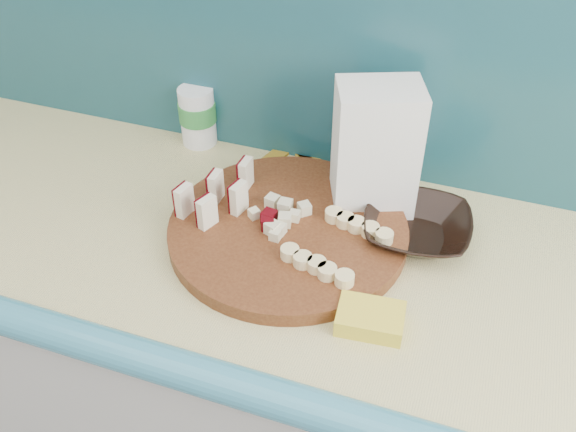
{
  "coord_description": "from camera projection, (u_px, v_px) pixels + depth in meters",
  "views": [
    {
      "loc": [
        0.47,
        0.71,
        1.68
      ],
      "look_at": [
        0.18,
        1.53,
        0.96
      ],
      "focal_mm": 40.0,
      "sensor_mm": 36.0,
      "label": 1
    }
  ],
  "objects": [
    {
      "name": "flour_bag",
      "position": [
        375.0,
        150.0,
        1.15
      ],
      "size": [
        0.18,
        0.15,
        0.25
      ],
      "primitive_type": "cube",
      "rotation": [
        0.0,
        0.0,
        0.38
      ],
      "color": "white",
      "rests_on": "kitchen_counter"
    },
    {
      "name": "backsplash",
      "position": [
        292.0,
        42.0,
        1.21
      ],
      "size": [
        2.2,
        0.02,
        0.5
      ],
      "primitive_type": "cube",
      "color": "teal",
      "rests_on": "kitchen_counter"
    },
    {
      "name": "kitchen_counter",
      "position": [
        250.0,
        386.0,
        1.45
      ],
      "size": [
        2.2,
        0.63,
        0.91
      ],
      "color": "beige",
      "rests_on": "ground"
    },
    {
      "name": "apple_chunks",
      "position": [
        276.0,
        214.0,
        1.15
      ],
      "size": [
        0.06,
        0.07,
        0.02
      ],
      "color": "#FFF7CB",
      "rests_on": "cutting_board"
    },
    {
      "name": "brown_bowl",
      "position": [
        417.0,
        228.0,
        1.14
      ],
      "size": [
        0.21,
        0.21,
        0.05
      ],
      "primitive_type": "imported",
      "rotation": [
        0.0,
        0.0,
        0.08
      ],
      "color": "black",
      "rests_on": "kitchen_counter"
    },
    {
      "name": "cutting_board",
      "position": [
        288.0,
        230.0,
        1.15
      ],
      "size": [
        0.54,
        0.54,
        0.03
      ],
      "primitive_type": "cylinder",
      "rotation": [
        0.0,
        0.0,
        -0.31
      ],
      "color": "#431E0E",
      "rests_on": "kitchen_counter"
    },
    {
      "name": "sponge",
      "position": [
        370.0,
        319.0,
        0.99
      ],
      "size": [
        0.11,
        0.08,
        0.03
      ],
      "primitive_type": "cube",
      "rotation": [
        0.0,
        0.0,
        0.1
      ],
      "color": "gold",
      "rests_on": "kitchen_counter"
    },
    {
      "name": "apple_wedges",
      "position": [
        218.0,
        194.0,
        1.17
      ],
      "size": [
        0.12,
        0.17,
        0.06
      ],
      "color": "#FBECC9",
      "rests_on": "cutting_board"
    },
    {
      "name": "banana_slices",
      "position": [
        338.0,
        244.0,
        1.09
      ],
      "size": [
        0.17,
        0.19,
        0.02
      ],
      "color": "#F7DB97",
      "rests_on": "cutting_board"
    },
    {
      "name": "canister",
      "position": [
        198.0,
        115.0,
        1.36
      ],
      "size": [
        0.08,
        0.08,
        0.13
      ],
      "rotation": [
        0.0,
        0.0,
        0.17
      ],
      "color": "white",
      "rests_on": "kitchen_counter"
    },
    {
      "name": "banana_peel",
      "position": [
        299.0,
        162.0,
        1.34
      ],
      "size": [
        0.22,
        0.18,
        0.01
      ],
      "rotation": [
        0.0,
        0.0,
        0.15
      ],
      "color": "gold",
      "rests_on": "kitchen_counter"
    }
  ]
}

